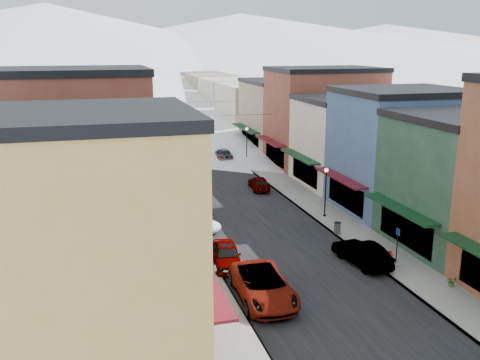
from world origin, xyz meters
TOP-DOWN VIEW (x-y plane):
  - road at (0.00, 60.00)m, footprint 10.00×160.00m
  - sidewalk_left at (-6.60, 60.00)m, footprint 3.20×160.00m
  - sidewalk_right at (6.60, 60.00)m, footprint 3.20×160.00m
  - curb_left at (-5.05, 60.00)m, footprint 0.10×160.00m
  - curb_right at (5.05, 60.00)m, footprint 0.10×160.00m
  - bldg_l_yellow at (-13.19, 4.00)m, footprint 11.30×8.70m
  - bldg_l_cream at (-13.19, 12.50)m, footprint 11.30×8.20m
  - bldg_l_brick_near at (-13.69, 20.50)m, footprint 12.30×8.20m
  - bldg_l_grayblue at (-13.19, 29.00)m, footprint 11.30×9.20m
  - bldg_l_brick_far at (-14.19, 38.00)m, footprint 13.30×9.20m
  - bldg_l_tan at (-13.19, 48.00)m, footprint 11.30×11.20m
  - bldg_r_green at (13.19, 12.00)m, footprint 11.30×9.20m
  - bldg_r_blue at (13.19, 21.00)m, footprint 11.30×9.20m
  - bldg_r_cream at (13.69, 30.00)m, footprint 12.30×9.20m
  - bldg_r_brick_far at (14.19, 39.00)m, footprint 13.30×9.20m
  - bldg_r_tan at (13.19, 49.00)m, footprint 11.30×11.20m
  - distant_blocks at (0.00, 83.00)m, footprint 34.00×55.00m
  - mountain_ridge at (-19.47, 277.18)m, footprint 670.00×340.00m
  - overhead_cables at (0.00, 47.50)m, footprint 16.40×15.04m
  - car_white_suv at (-3.50, 7.82)m, footprint 3.08×6.31m
  - car_silver_sedan at (-4.29, 13.04)m, footprint 2.31×4.61m
  - car_dark_hatch at (-3.50, 36.20)m, footprint 2.10×4.88m
  - car_silver_wagon at (-3.79, 48.73)m, footprint 2.56×5.27m
  - car_green_sedan at (4.30, 10.84)m, footprint 2.29×4.93m
  - car_gray_suv at (3.50, 30.33)m, footprint 2.01×4.19m
  - car_black_sedan at (3.50, 44.96)m, footprint 2.26×5.00m
  - car_lane_silver at (-1.34, 57.77)m, footprint 1.66×3.94m
  - car_lane_white at (1.42, 66.60)m, footprint 2.86×5.84m
  - fire_hydrant at (6.10, 10.39)m, footprint 0.47×0.35m
  - parking_sign at (6.42, 10.11)m, footprint 0.07×0.34m
  - trash_can at (5.20, 16.28)m, footprint 0.52×0.52m
  - streetlamp_near at (6.07, 20.44)m, footprint 0.34×0.34m
  - streetlamp_far at (5.89, 42.65)m, footprint 0.35×0.35m
  - planter_near at (7.67, 6.12)m, footprint 0.56×0.49m
  - snow_pile_near at (-4.35, 11.84)m, footprint 2.09×2.49m
  - snow_pile_mid at (-4.34, 19.38)m, footprint 2.47×2.72m
  - snow_pile_far at (-4.28, 44.26)m, footprint 2.59×2.79m

SIDE VIEW (x-z plane):
  - road at x=0.00m, z-range 0.00..0.01m
  - sidewalk_left at x=-6.60m, z-range 0.00..0.15m
  - sidewalk_right at x=6.60m, z-range 0.00..0.15m
  - curb_left at x=-5.05m, z-range 0.00..0.15m
  - curb_right at x=5.05m, z-range 0.00..0.15m
  - snow_pile_near at x=-4.35m, z-range -0.02..0.86m
  - planter_near at x=7.67m, z-range 0.15..0.76m
  - snow_pile_mid at x=-4.34m, z-range -0.02..1.02m
  - fire_hydrant at x=6.10m, z-range 0.12..0.92m
  - snow_pile_far at x=-4.28m, z-range -0.02..1.07m
  - trash_can at x=5.20m, z-range 0.16..1.04m
  - car_lane_silver at x=-1.34m, z-range 0.00..1.33m
  - car_gray_suv at x=3.50m, z-range 0.00..1.38m
  - car_black_sedan at x=3.50m, z-range 0.00..1.42m
  - car_silver_wagon at x=-3.79m, z-range 0.00..1.48m
  - car_silver_sedan at x=-4.29m, z-range 0.00..1.51m
  - car_dark_hatch at x=-3.50m, z-range 0.00..1.56m
  - car_green_sedan at x=4.30m, z-range 0.00..1.57m
  - car_lane_white at x=1.42m, z-range 0.00..1.60m
  - car_white_suv at x=-3.50m, z-range 0.00..1.73m
  - parking_sign at x=6.42m, z-range 0.36..2.83m
  - streetlamp_near at x=6.07m, z-range 0.69..4.79m
  - streetlamp_far at x=5.89m, z-range 0.70..4.88m
  - distant_blocks at x=0.00m, z-range 0.00..8.00m
  - bldg_r_cream at x=13.69m, z-range 0.01..9.01m
  - bldg_l_grayblue at x=-13.19m, z-range 0.01..9.01m
  - bldg_r_tan at x=13.19m, z-range 0.01..9.51m
  - bldg_r_green at x=13.19m, z-range 0.01..9.51m
  - bldg_l_cream at x=-13.19m, z-range 0.01..9.51m
  - bldg_l_tan at x=-13.19m, z-range 0.01..10.01m
  - bldg_r_blue at x=13.19m, z-range 0.01..10.51m
  - bldg_l_brick_far at x=-14.19m, z-range 0.01..11.01m
  - bldg_r_brick_far at x=14.19m, z-range 0.01..11.51m
  - bldg_l_yellow at x=-13.19m, z-range 0.01..11.51m
  - overhead_cables at x=0.00m, z-range 6.18..6.22m
  - bldg_l_brick_near at x=-13.69m, z-range 0.01..12.51m
  - mountain_ridge at x=-19.47m, z-range -2.64..31.36m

